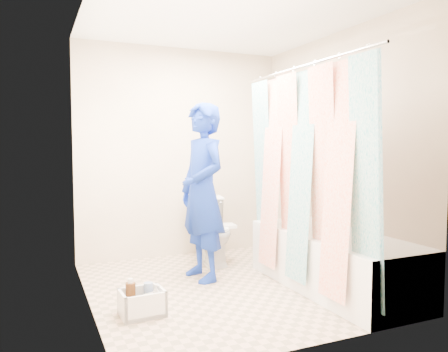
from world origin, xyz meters
name	(u,v)px	position (x,y,z in m)	size (l,w,h in m)	color
floor	(227,287)	(0.00, 0.00, 0.00)	(2.60, 2.60, 0.00)	tan
ceiling	(227,17)	(0.00, 0.00, 2.40)	(2.40, 2.60, 0.02)	white
wall_back	(181,153)	(0.00, 1.30, 1.20)	(2.40, 0.02, 2.40)	beige
wall_front	(312,159)	(0.00, -1.30, 1.20)	(2.40, 0.02, 2.40)	beige
wall_left	(87,156)	(-1.20, 0.00, 1.20)	(0.02, 2.60, 2.40)	beige
wall_right	(336,154)	(1.20, 0.00, 1.20)	(0.02, 2.60, 2.40)	beige
bathtub	(333,259)	(0.85, -0.43, 0.27)	(0.70, 1.75, 0.50)	white
curtain_rod	(304,66)	(0.52, -0.43, 1.95)	(0.02, 0.02, 1.90)	silver
shower_curtain	(303,176)	(0.52, -0.43, 1.02)	(0.06, 1.75, 1.80)	white
toilet	(212,230)	(0.20, 0.84, 0.35)	(0.40, 0.69, 0.71)	white
tank_lid	(215,226)	(0.19, 0.73, 0.42)	(0.43, 0.19, 0.03)	white
tank_internals	(205,197)	(0.18, 1.03, 0.70)	(0.17, 0.06, 0.23)	black
plumber	(202,192)	(-0.11, 0.32, 0.84)	(0.62, 0.40, 1.69)	navy
cleaning_caddy	(143,303)	(-0.85, -0.36, 0.09)	(0.33, 0.27, 0.25)	silver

